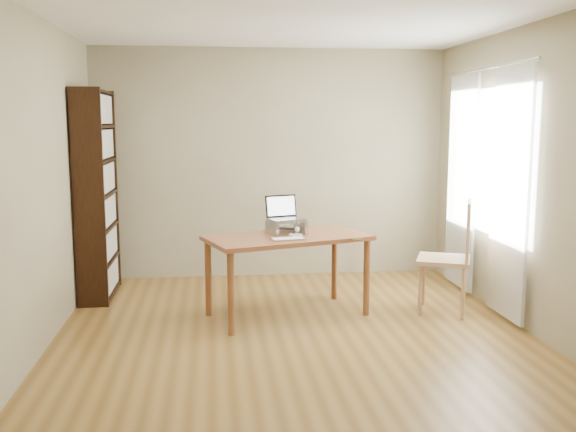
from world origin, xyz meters
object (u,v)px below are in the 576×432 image
Objects in this scene: keyboard at (288,239)px; cat at (287,226)px; laptop at (286,213)px; bookshelf at (97,194)px; desk at (288,246)px; chair at (452,252)px.

keyboard is 0.64× the size of cat.
laptop reaches higher than cat.
cat is (1.84, -0.80, -0.23)m from bookshelf.
chair is (1.54, -0.08, -0.08)m from desk.
bookshelf is 2.02m from cat.
keyboard is (-0.02, -0.22, 0.10)m from desk.
cat is at bearing 75.40° from keyboard.
laptop is at bearing 76.59° from keyboard.
keyboard is (-0.02, -0.35, -0.18)m from laptop.
chair is (3.38, -0.98, -0.47)m from bookshelf.
bookshelf is 2.16m from keyboard.
laptop reaches higher than chair.
bookshelf is 1.31× the size of desk.
cat is (0.01, 0.11, 0.16)m from desk.
desk is (1.84, -0.91, -0.39)m from bookshelf.
cat is at bearing -23.41° from bookshelf.
keyboard is 1.58m from chair.
laptop is 0.12m from cat.
desk is 5.13× the size of keyboard.
bookshelf is 5.84× the size of laptop.
bookshelf is at bearing 138.25° from keyboard.
laptop is (1.84, -0.77, -0.11)m from bookshelf.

